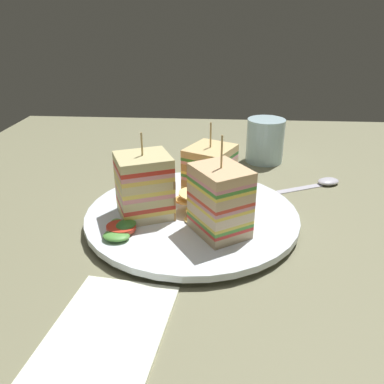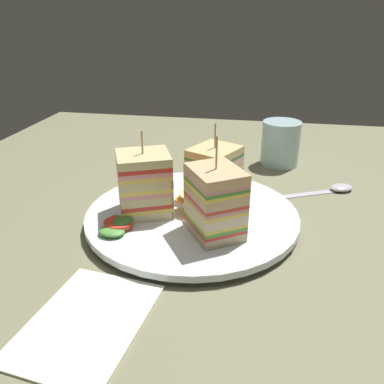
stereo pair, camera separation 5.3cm
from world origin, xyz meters
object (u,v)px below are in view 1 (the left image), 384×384
Objects in this scene: sandwich_wedge_2 at (210,171)px; spoon at (319,183)px; chip_pile at (198,206)px; napkin at (108,328)px; drinking_glass at (265,144)px; plate at (192,216)px; sandwich_wedge_1 at (220,201)px; sandwich_wedge_0 at (144,186)px.

spoon is (-8.08, 18.25, -4.92)cm from sandwich_wedge_2.
sandwich_wedge_2 is 0.75× the size of spoon.
sandwich_wedge_2 is 1.54× the size of chip_pile.
chip_pile reaches higher than napkin.
napkin is 50.22cm from drinking_glass.
sandwich_wedge_1 is (5.09, 3.76, 4.94)cm from plate.
plate is at bearing -140.85° from chip_pile.
sandwich_wedge_0 reaches higher than chip_pile.
spoon is at bearing 6.35° from sandwich_wedge_0.
sandwich_wedge_1 is 5.73cm from chip_pile.
napkin is (21.08, -6.32, -0.74)cm from plate.
chip_pile is at bearing 2.81° from sandwich_wedge_1.
plate is at bearing -170.83° from spoon.
napkin is 1.71× the size of drinking_glass.
sandwich_wedge_1 is 0.88× the size of napkin.
napkin is (15.99, -10.08, -5.68)cm from sandwich_wedge_1.
sandwich_wedge_0 reaches higher than spoon.
sandwich_wedge_1 is 1.74× the size of chip_pile.
spoon is at bearing 140.11° from sandwich_wedge_2.
sandwich_wedge_0 is at bearing -175.63° from spoon.
sandwich_wedge_0 is 7.58cm from chip_pile.
plate is 22.02cm from napkin.
drinking_glass is (-26.48, 11.44, 0.44)cm from chip_pile.
drinking_glass is (-30.54, 8.52, -2.36)cm from sandwich_wedge_1.
sandwich_wedge_1 is at bearing -44.80° from sandwich_wedge_0.
sandwich_wedge_2 is 0.78× the size of napkin.
sandwich_wedge_0 is 11.03cm from sandwich_wedge_2.
sandwich_wedge_0 is at bearing -89.06° from chip_pile.
chip_pile is at bearing 160.33° from napkin.
sandwich_wedge_1 is 1.51× the size of drinking_glass.
chip_pile is (6.96, -1.37, -2.20)cm from sandwich_wedge_2.
sandwich_wedge_2 is at bearing 16.76° from sandwich_wedge_0.
plate is 28.37cm from drinking_glass.
plate is 1.98× the size of spoon.
spoon reaches higher than napkin.
drinking_glass is at bearing 100.35° from spoon.
drinking_glass is at bearing 158.20° from napkin.
sandwich_wedge_1 is at bearing 34.24° from sandwich_wedge_2.
drinking_glass reaches higher than napkin.
sandwich_wedge_0 reaches higher than napkin.
chip_pile reaches higher than plate.
sandwich_wedge_2 reaches higher than napkin.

